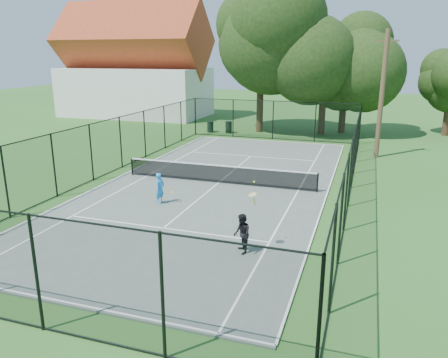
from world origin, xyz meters
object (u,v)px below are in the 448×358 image
(trash_bin_right, at_px, (229,127))
(player_blue, at_px, (160,188))
(tennis_net, at_px, (218,173))
(trash_bin_left, at_px, (210,127))
(utility_pole, at_px, (382,94))
(player_black, at_px, (242,234))

(trash_bin_right, distance_m, player_blue, 18.56)
(tennis_net, bearing_deg, trash_bin_left, 111.62)
(utility_pole, distance_m, player_black, 17.37)
(trash_bin_right, relative_size, player_black, 0.42)
(player_blue, distance_m, player_black, 6.08)
(trash_bin_left, bearing_deg, player_black, -67.40)
(utility_pole, height_order, player_blue, utility_pole)
(trash_bin_left, xyz_separation_m, player_black, (9.15, -21.99, 0.27))
(tennis_net, relative_size, trash_bin_right, 10.30)
(utility_pole, xyz_separation_m, player_black, (-4.29, -16.50, -3.28))
(tennis_net, distance_m, trash_bin_right, 15.13)
(tennis_net, height_order, trash_bin_left, tennis_net)
(tennis_net, xyz_separation_m, trash_bin_left, (-5.74, 14.49, -0.11))
(trash_bin_left, distance_m, utility_pole, 14.95)
(tennis_net, bearing_deg, player_blue, -110.36)
(trash_bin_left, height_order, trash_bin_right, trash_bin_right)
(tennis_net, relative_size, player_blue, 7.35)
(trash_bin_left, bearing_deg, utility_pole, -22.19)
(trash_bin_left, height_order, player_black, player_black)
(trash_bin_left, distance_m, trash_bin_right, 1.63)
(utility_pole, relative_size, player_black, 3.38)
(trash_bin_left, relative_size, utility_pole, 0.12)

